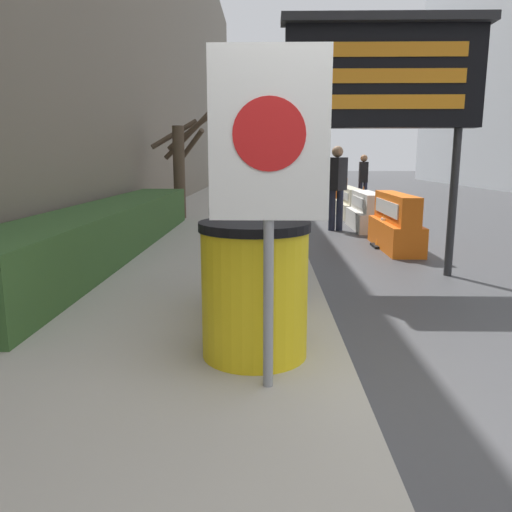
{
  "coord_description": "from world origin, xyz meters",
  "views": [
    {
      "loc": [
        -0.58,
        -2.47,
        1.49
      ],
      "look_at": [
        -0.72,
        4.11,
        0.2
      ],
      "focal_mm": 35.0,
      "sensor_mm": 36.0,
      "label": 1
    }
  ],
  "objects": [
    {
      "name": "traffic_light_near_curb",
      "position": [
        0.82,
        18.21,
        2.6
      ],
      "size": [
        0.28,
        0.45,
        3.57
      ],
      "color": "#2D2D30",
      "rests_on": "ground_plane"
    },
    {
      "name": "jersey_barrier_cream",
      "position": [
        1.57,
        10.56,
        0.33
      ],
      "size": [
        0.55,
        2.14,
        0.76
      ],
      "color": "beige",
      "rests_on": "ground_plane"
    },
    {
      "name": "traffic_cone_far",
      "position": [
        1.46,
        5.98,
        0.38
      ],
      "size": [
        0.44,
        0.44,
        0.78
      ],
      "color": "black",
      "rests_on": "ground_plane"
    },
    {
      "name": "pedestrian_worker",
      "position": [
        0.87,
        7.98,
        1.03
      ],
      "size": [
        0.48,
        0.53,
        1.74
      ],
      "rotation": [
        0.0,
        0.0,
        1.0
      ],
      "color": "#23283D",
      "rests_on": "ground_plane"
    },
    {
      "name": "jersey_barrier_white",
      "position": [
        1.57,
        8.21,
        0.34
      ],
      "size": [
        0.63,
        1.81,
        0.78
      ],
      "color": "silver",
      "rests_on": "ground_plane"
    },
    {
      "name": "ground_plane",
      "position": [
        0.0,
        0.0,
        0.0
      ],
      "size": [
        120.0,
        120.0,
        0.0
      ],
      "primitive_type": "plane",
      "color": "#3F3F42"
    },
    {
      "name": "pedestrian_passerby",
      "position": [
        2.36,
        12.95,
        0.95
      ],
      "size": [
        0.3,
        0.45,
        1.61
      ],
      "rotation": [
        0.0,
        0.0,
        1.46
      ],
      "color": "#23283D",
      "rests_on": "ground_plane"
    },
    {
      "name": "jersey_barrier_orange_far",
      "position": [
        1.57,
        5.83,
        0.41
      ],
      "size": [
        0.52,
        1.87,
        0.92
      ],
      "color": "orange",
      "rests_on": "ground_plane"
    },
    {
      "name": "traffic_cone_mid",
      "position": [
        2.79,
        11.09,
        0.27
      ],
      "size": [
        0.31,
        0.31,
        0.55
      ],
      "color": "black",
      "rests_on": "ground_plane"
    },
    {
      "name": "warning_sign",
      "position": [
        -0.57,
        0.32,
        1.49
      ],
      "size": [
        0.67,
        0.08,
        1.94
      ],
      "color": "gray",
      "rests_on": "sidewalk_left"
    },
    {
      "name": "hedge_strip",
      "position": [
        -2.85,
        4.68,
        0.49
      ],
      "size": [
        0.9,
        7.71,
        0.69
      ],
      "color": "#335628",
      "rests_on": "sidewalk_left"
    },
    {
      "name": "sidewalk_left",
      "position": [
        -1.72,
        0.0,
        0.07
      ],
      "size": [
        3.45,
        56.0,
        0.14
      ],
      "color": "#A39E93",
      "rests_on": "ground_plane"
    },
    {
      "name": "barrel_drum_foreground",
      "position": [
        -0.66,
        0.83,
        0.61
      ],
      "size": [
        0.75,
        0.75,
        0.93
      ],
      "color": "yellow",
      "rests_on": "sidewalk_left"
    },
    {
      "name": "jersey_barrier_orange_near",
      "position": [
        1.57,
        12.99,
        0.41
      ],
      "size": [
        0.6,
        1.82,
        0.94
      ],
      "color": "orange",
      "rests_on": "ground_plane"
    },
    {
      "name": "message_board",
      "position": [
        0.82,
        3.87,
        2.45
      ],
      "size": [
        2.49,
        0.36,
        3.14
      ],
      "color": "#28282B",
      "rests_on": "ground_plane"
    },
    {
      "name": "bare_tree",
      "position": [
        -2.53,
        9.09,
        1.45
      ],
      "size": [
        1.45,
        0.9,
        2.45
      ],
      "color": "#4C3D2D",
      "rests_on": "sidewalk_left"
    },
    {
      "name": "barrel_drum_middle",
      "position": [
        -0.7,
        1.79,
        0.61
      ],
      "size": [
        0.75,
        0.75,
        0.93
      ],
      "color": "yellow",
      "rests_on": "sidewalk_left"
    },
    {
      "name": "traffic_cone_near",
      "position": [
        2.23,
        12.14,
        0.35
      ],
      "size": [
        0.4,
        0.4,
        0.72
      ],
      "color": "black",
      "rests_on": "ground_plane"
    }
  ]
}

